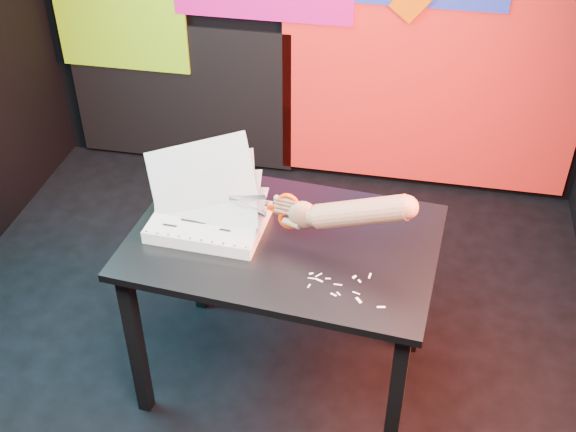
# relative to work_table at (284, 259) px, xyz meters

# --- Properties ---
(room) EXTENTS (3.01, 3.01, 2.71)m
(room) POSITION_rel_work_table_xyz_m (-0.17, 0.07, 0.70)
(room) COLOR black
(room) RESTS_ON ground
(backdrop) EXTENTS (2.88, 0.05, 2.08)m
(backdrop) POSITION_rel_work_table_xyz_m (-0.11, 1.53, 0.31)
(backdrop) COLOR red
(backdrop) RESTS_ON ground
(work_table) EXTENTS (1.17, 0.83, 0.75)m
(work_table) POSITION_rel_work_table_xyz_m (0.00, 0.00, 0.00)
(work_table) COLOR black
(work_table) RESTS_ON ground
(printout_stack) EXTENTS (0.48, 0.32, 0.38)m
(printout_stack) POSITION_rel_work_table_xyz_m (-0.29, 0.02, 0.13)
(printout_stack) COLOR white
(printout_stack) RESTS_ON work_table
(scissors) EXTENTS (0.27, 0.05, 0.15)m
(scissors) POSITION_rel_work_table_xyz_m (0.00, -0.02, 0.24)
(scissors) COLOR #A9AFC1
(scissors) RESTS_ON printout_stack
(hand_forearm) EXTENTS (0.48, 0.14, 0.22)m
(hand_forearm) POSITION_rel_work_table_xyz_m (0.24, -0.06, 0.30)
(hand_forearm) COLOR #946F4E
(hand_forearm) RESTS_ON work_table
(paper_clippings) EXTENTS (0.27, 0.16, 0.00)m
(paper_clippings) POSITION_rel_work_table_xyz_m (0.25, -0.22, 0.10)
(paper_clippings) COLOR silver
(paper_clippings) RESTS_ON work_table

